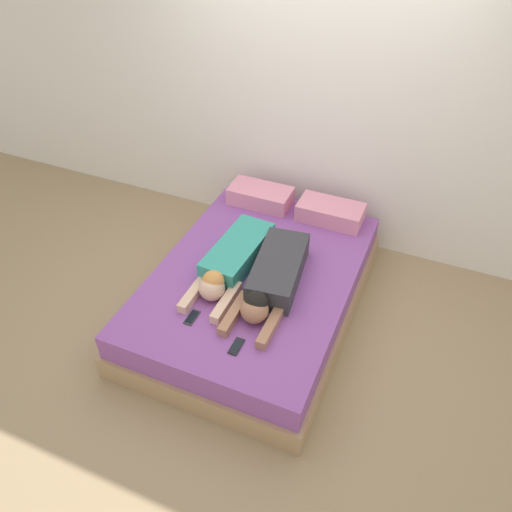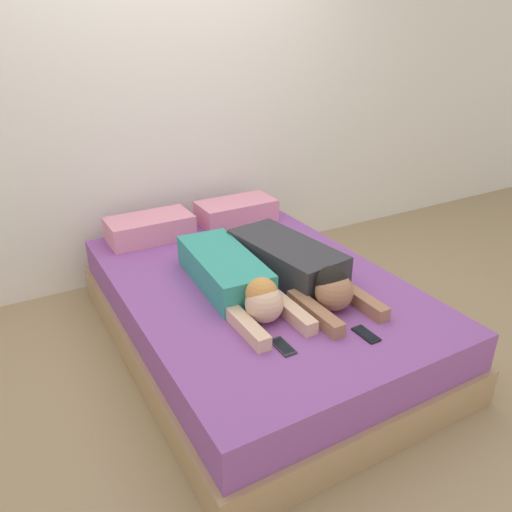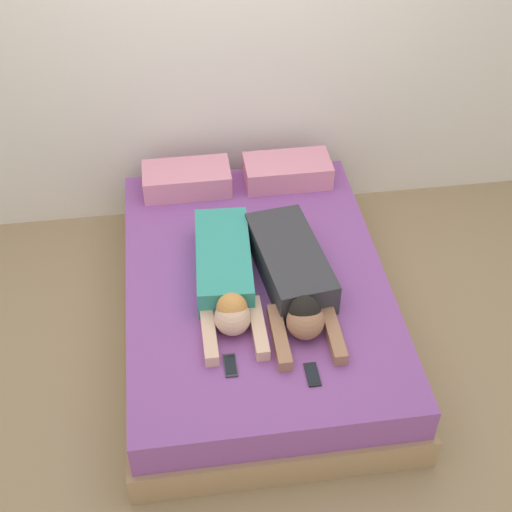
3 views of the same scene
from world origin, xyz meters
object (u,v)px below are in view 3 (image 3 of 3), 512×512
Objects in this scene: person_right at (294,276)px; cell_phone_left at (230,365)px; pillow_head_left at (187,179)px; bed at (256,302)px; pillow_head_right at (287,171)px; cell_phone_right at (312,374)px; person_left at (226,276)px.

person_right reaches higher than cell_phone_left.
bed is at bearing -69.31° from pillow_head_left.
bed is 3.86× the size of pillow_head_left.
pillow_head_right is (0.33, 0.87, 0.29)m from bed.
bed is at bearing 70.94° from cell_phone_left.
cell_phone_left is 1.00× the size of cell_phone_right.
person_left reaches higher than cell_phone_right.
person_right is 0.61m from cell_phone_right.
bed is at bearing -110.69° from pillow_head_right.
pillow_head_right is 0.53× the size of person_left.
pillow_head_left is 0.66m from pillow_head_right.
pillow_head_right is at bearing 82.10° from person_right.
person_left is 7.23× the size of cell_phone_left.
bed is 0.39m from person_right.
pillow_head_right is 1.62m from cell_phone_right.
pillow_head_left is 3.86× the size of cell_phone_right.
person_right is (0.37, -0.06, 0.01)m from person_left.
person_left is at bearing 170.44° from person_right.
pillow_head_left is 1.69m from cell_phone_right.
cell_phone_right is at bearing -72.59° from pillow_head_left.
cell_phone_left is (-0.22, -0.63, 0.22)m from bed.
pillow_head_left reaches higher than cell_phone_left.
person_left is 7.23× the size of cell_phone_right.
cell_phone_right is (-0.01, -0.61, -0.09)m from person_right.
bed is 14.90× the size of cell_phone_left.
person_left is 0.76m from cell_phone_right.
pillow_head_left is (-0.33, 0.87, 0.29)m from bed.
bed is 0.36m from person_left.
cell_phone_left and cell_phone_right have the same top height.
pillow_head_right is 3.86× the size of cell_phone_right.
pillow_head_left and pillow_head_right have the same top height.
pillow_head_right is (0.66, 0.00, 0.00)m from pillow_head_left.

